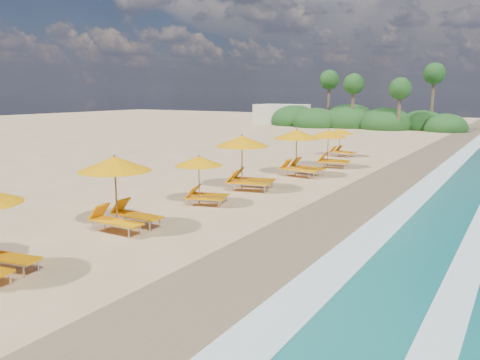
{
  "coord_description": "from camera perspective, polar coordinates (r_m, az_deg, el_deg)",
  "views": [
    {
      "loc": [
        9.6,
        -15.8,
        4.62
      ],
      "look_at": [
        0.0,
        0.0,
        1.2
      ],
      "focal_mm": 35.77,
      "sensor_mm": 36.0,
      "label": 1
    }
  ],
  "objects": [
    {
      "name": "station_3",
      "position": [
        16.61,
        -14.13,
        -0.91
      ],
      "size": [
        2.74,
        2.52,
        2.56
      ],
      "rotation": [
        0.0,
        0.0,
        0.0
      ],
      "color": "olive",
      "rests_on": "ground"
    },
    {
      "name": "station_5",
      "position": [
        22.75,
        0.73,
        2.56
      ],
      "size": [
        3.28,
        3.17,
        2.65
      ],
      "rotation": [
        0.0,
        0.0,
        0.25
      ],
      "color": "olive",
      "rests_on": "ground"
    },
    {
      "name": "station_6",
      "position": [
        26.76,
        7.11,
        3.65
      ],
      "size": [
        3.03,
        2.86,
        2.63
      ],
      "rotation": [
        0.0,
        0.0,
        -0.11
      ],
      "color": "olive",
      "rests_on": "ground"
    },
    {
      "name": "surf_foam",
      "position": [
        16.71,
        20.16,
        -6.14
      ],
      "size": [
        4.0,
        160.0,
        0.01
      ],
      "color": "white",
      "rests_on": "ground"
    },
    {
      "name": "station_4",
      "position": [
        19.87,
        -4.48,
        0.41
      ],
      "size": [
        2.63,
        2.57,
        2.07
      ],
      "rotation": [
        0.0,
        0.0,
        0.33
      ],
      "color": "olive",
      "rests_on": "ground"
    },
    {
      "name": "station_8",
      "position": [
        35.43,
        11.99,
        4.63
      ],
      "size": [
        2.49,
        2.4,
        2.05
      ],
      "rotation": [
        0.0,
        0.0,
        -0.22
      ],
      "color": "olive",
      "rests_on": "ground"
    },
    {
      "name": "treeline",
      "position": [
        64.46,
        13.69,
        6.97
      ],
      "size": [
        25.8,
        8.8,
        9.74
      ],
      "color": "#163D14",
      "rests_on": "ground"
    },
    {
      "name": "ground",
      "position": [
        19.06,
        0.0,
        -3.55
      ],
      "size": [
        160.0,
        160.0,
        0.0
      ],
      "primitive_type": "plane",
      "color": "tan",
      "rests_on": "ground"
    },
    {
      "name": "wet_sand",
      "position": [
        17.39,
        11.38,
        -5.12
      ],
      "size": [
        4.0,
        160.0,
        0.01
      ],
      "primitive_type": "cube",
      "color": "#826B4D",
      "rests_on": "ground"
    },
    {
      "name": "station_7",
      "position": [
        30.18,
        10.79,
        4.04
      ],
      "size": [
        2.82,
        2.68,
        2.38
      ],
      "rotation": [
        0.0,
        0.0,
        0.16
      ],
      "color": "olive",
      "rests_on": "ground"
    },
    {
      "name": "beach_building",
      "position": [
        71.27,
        4.98,
        7.86
      ],
      "size": [
        7.0,
        5.0,
        2.8
      ],
      "primitive_type": "cube",
      "color": "beige",
      "rests_on": "ground"
    }
  ]
}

